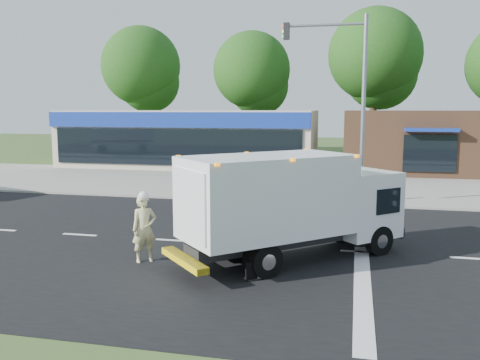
% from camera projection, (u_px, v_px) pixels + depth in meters
% --- Properties ---
extents(ground, '(120.00, 120.00, 0.00)m').
position_uv_depth(ground, '(259.00, 246.00, 15.31)').
color(ground, '#385123').
rests_on(ground, ground).
extents(road_asphalt, '(60.00, 14.00, 0.02)m').
position_uv_depth(road_asphalt, '(259.00, 246.00, 15.31)').
color(road_asphalt, black).
rests_on(road_asphalt, ground).
extents(sidewalk, '(60.00, 2.40, 0.12)m').
position_uv_depth(sidewalk, '(293.00, 198.00, 23.22)').
color(sidewalk, gray).
rests_on(sidewalk, ground).
extents(parking_apron, '(60.00, 9.00, 0.02)m').
position_uv_depth(parking_apron, '(305.00, 182.00, 28.82)').
color(parking_apron, gray).
rests_on(parking_apron, ground).
extents(lane_markings, '(55.20, 7.00, 0.01)m').
position_uv_depth(lane_markings, '(299.00, 261.00, 13.71)').
color(lane_markings, silver).
rests_on(lane_markings, road_asphalt).
extents(ems_box_truck, '(6.22, 5.98, 2.93)m').
position_uv_depth(ems_box_truck, '(290.00, 200.00, 13.63)').
color(ems_box_truck, black).
rests_on(ems_box_truck, ground).
extents(emergency_worker, '(0.80, 0.76, 1.94)m').
position_uv_depth(emergency_worker, '(144.00, 228.00, 13.61)').
color(emergency_worker, '#CCC388').
rests_on(emergency_worker, ground).
extents(retail_strip_mall, '(18.00, 6.20, 4.00)m').
position_uv_depth(retail_strip_mall, '(188.00, 138.00, 36.26)').
color(retail_strip_mall, '#C0B49F').
rests_on(retail_strip_mall, ground).
extents(brown_storefront, '(10.00, 6.70, 4.00)m').
position_uv_depth(brown_storefront, '(424.00, 142.00, 32.77)').
color(brown_storefront, '#382316').
rests_on(brown_storefront, ground).
extents(traffic_signal_pole, '(3.51, 0.25, 8.00)m').
position_uv_depth(traffic_signal_pole, '(348.00, 89.00, 21.44)').
color(traffic_signal_pole, gray).
rests_on(traffic_signal_pole, ground).
extents(background_trees, '(36.77, 7.39, 12.10)m').
position_uv_depth(background_trees, '(314.00, 69.00, 41.66)').
color(background_trees, '#332114').
rests_on(background_trees, ground).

